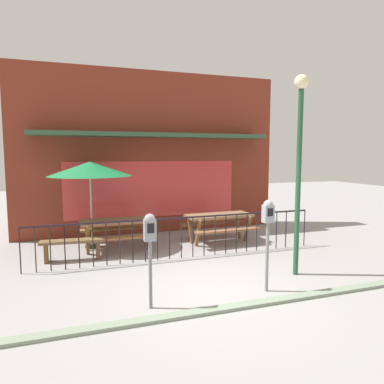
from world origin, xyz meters
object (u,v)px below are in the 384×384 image
Objects in this scene: street_lamp at (299,146)px; parking_meter_near at (268,221)px; picnic_table_left at (118,226)px; picnic_table_right at (219,220)px; patio_umbrella at (90,169)px; patio_bench at (72,245)px; parking_meter_far at (150,236)px.

parking_meter_near is at bearing -150.42° from street_lamp.
picnic_table_left is 2.73m from picnic_table_right.
patio_bench is at bearing -115.65° from patio_umbrella.
parking_meter_far is (-2.68, -3.50, 0.55)m from picnic_table_right.
picnic_table_right is 1.23× the size of parking_meter_far.
picnic_table_right is 3.59m from parking_meter_near.
picnic_table_left is at bearing 90.81° from parking_meter_far.
parking_meter_near is (-0.59, -3.49, 0.64)m from picnic_table_right.
parking_meter_far is at bearing -89.19° from picnic_table_left.
patio_umbrella is 0.57× the size of street_lamp.
picnic_table_right is at bearing -2.03° from picnic_table_left.
patio_bench is at bearing -173.14° from picnic_table_right.
street_lamp is (4.24, -2.45, 2.21)m from patio_bench.
picnic_table_left is 0.46× the size of street_lamp.
parking_meter_far is (0.66, -4.06, -0.87)m from patio_umbrella.
parking_meter_near reaches higher than patio_bench.
picnic_table_left and picnic_table_right have the same top height.
picnic_table_right is at bearing 98.21° from street_lamp.
picnic_table_right reaches higher than patio_bench.
picnic_table_left is at bearing -37.29° from patio_umbrella.
picnic_table_left is at bearing 26.96° from patio_bench.
parking_meter_near reaches higher than picnic_table_right.
street_lamp reaches higher than patio_umbrella.
picnic_table_right is at bearing 52.59° from parking_meter_far.
parking_meter_near reaches higher than picnic_table_left.
picnic_table_right is 3.86m from patio_bench.
picnic_table_left is 0.97× the size of picnic_table_right.
street_lamp reaches higher than picnic_table_left.
patio_umbrella reaches higher than parking_meter_near.
parking_meter_near is at bearing -99.66° from picnic_table_right.
picnic_table_left is 1.11× the size of parking_meter_near.
parking_meter_far is at bearing -80.82° from patio_umbrella.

